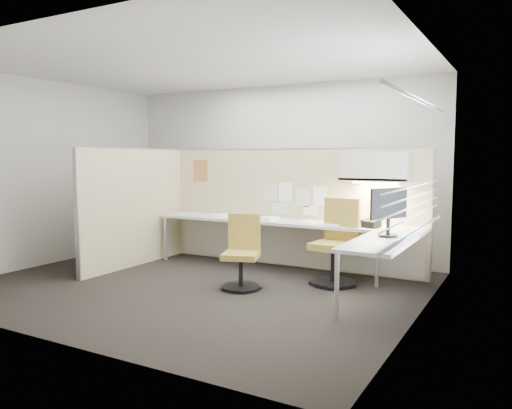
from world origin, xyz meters
The scene contains 26 objects.
floor centered at (0.00, 0.00, -0.01)m, with size 5.50×4.50×0.01m, color black.
ceiling centered at (0.00, 0.00, 2.80)m, with size 5.50×4.50×0.01m, color white.
wall_back centered at (0.00, 2.25, 1.40)m, with size 5.50×0.02×2.80m, color beige.
wall_front centered at (0.00, -2.25, 1.40)m, with size 5.50×0.02×2.80m, color beige.
wall_left centered at (-2.75, 0.00, 1.40)m, with size 0.02×4.50×2.80m, color beige.
wall_right centered at (2.75, 0.00, 1.40)m, with size 0.02×4.50×2.80m, color beige.
window_pane centered at (2.73, 0.00, 1.55)m, with size 0.01×2.80×1.30m, color #95A0AD.
partition_back centered at (0.55, 1.60, 0.88)m, with size 4.10×0.06×1.75m, color #C7B78A.
partition_left centered at (-1.50, 0.50, 0.88)m, with size 0.06×2.20×1.75m, color #C7B78A.
desk centered at (0.93, 1.13, 0.60)m, with size 4.00×2.07×0.73m.
overhead_bin centered at (1.90, 1.39, 1.51)m, with size 0.90×0.36×0.38m, color beige.
task_light_strip centered at (1.90, 1.39, 1.30)m, with size 0.60×0.06×0.02m, color #FFEABF.
pinned_papers centered at (0.63, 1.57, 1.03)m, with size 1.01×0.00×0.47m.
poster centered at (-1.05, 1.57, 1.42)m, with size 0.28×0.00×0.35m, color orange.
chair_left centered at (0.58, 0.15, 0.43)m, with size 0.54×0.56×0.91m.
chair_right centered at (1.54, 0.93, 0.51)m, with size 0.58×0.58×1.09m.
monitor centered at (2.30, 0.54, 1.05)m, with size 0.31×0.47×0.56m.
phone centered at (1.91, 1.19, 0.78)m, with size 0.26×0.25×0.12m.
stapler centered at (1.57, 1.40, 0.76)m, with size 0.14×0.04×0.05m, color black.
tape_dispenser centered at (1.56, 1.40, 0.76)m, with size 0.10×0.06×0.06m, color black.
coat_hook centered at (-1.58, -0.15, 1.41)m, with size 0.18×0.48×1.43m.
paper_stack_0 centered at (-0.44, 1.29, 0.74)m, with size 0.23×0.30×0.02m, color white.
paper_stack_1 centered at (0.39, 1.21, 0.75)m, with size 0.23×0.30×0.04m, color white.
paper_stack_2 centered at (1.02, 1.27, 0.74)m, with size 0.23×0.30×0.02m, color white.
paper_stack_3 centered at (1.38, 1.16, 0.74)m, with size 0.23×0.30×0.03m, color white.
paper_stack_4 centered at (2.37, 0.67, 0.74)m, with size 0.23×0.30×0.02m, color white.
Camera 1 is at (3.73, -5.13, 1.65)m, focal length 35.00 mm.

